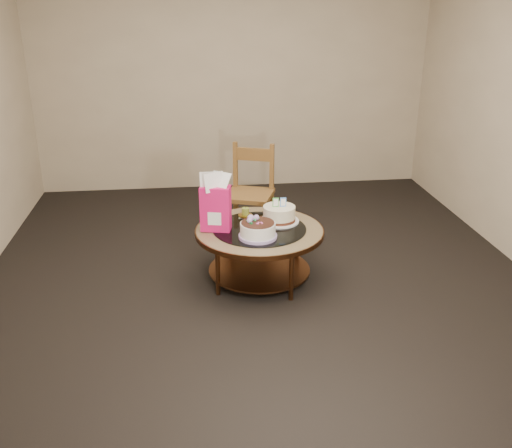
{
  "coord_description": "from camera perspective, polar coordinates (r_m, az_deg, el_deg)",
  "views": [
    {
      "loc": [
        -0.51,
        -4.12,
        2.18
      ],
      "look_at": [
        -0.02,
        0.02,
        0.49
      ],
      "focal_mm": 40.0,
      "sensor_mm": 36.0,
      "label": 1
    }
  ],
  "objects": [
    {
      "name": "cream_cake",
      "position": [
        4.6,
        2.33,
        0.97
      ],
      "size": [
        0.32,
        0.32,
        0.2
      ],
      "rotation": [
        0.0,
        0.0,
        -0.02
      ],
      "color": "white",
      "rests_on": "coffee_table"
    },
    {
      "name": "decorated_cake",
      "position": [
        4.3,
        0.16,
        -0.67
      ],
      "size": [
        0.29,
        0.29,
        0.17
      ],
      "rotation": [
        0.0,
        0.0,
        -0.19
      ],
      "color": "#A086BD",
      "rests_on": "coffee_table"
    },
    {
      "name": "ground",
      "position": [
        4.69,
        0.33,
        -5.61
      ],
      "size": [
        5.0,
        5.0,
        0.0
      ],
      "primitive_type": "plane",
      "color": "black",
      "rests_on": "ground"
    },
    {
      "name": "room_walls",
      "position": [
        4.2,
        0.38,
        13.37
      ],
      "size": [
        4.52,
        5.02,
        2.61
      ],
      "color": "#BCAB8E",
      "rests_on": "ground"
    },
    {
      "name": "pillar_candle",
      "position": [
        4.71,
        -1.06,
        1.02
      ],
      "size": [
        0.12,
        0.12,
        0.09
      ],
      "rotation": [
        0.0,
        0.0,
        -0.27
      ],
      "color": "#E8CC5F",
      "rests_on": "coffee_table"
    },
    {
      "name": "dining_chair",
      "position": [
        5.32,
        -0.59,
        3.15
      ],
      "size": [
        0.53,
        0.53,
        0.89
      ],
      "rotation": [
        0.0,
        0.0,
        -0.34
      ],
      "color": "brown",
      "rests_on": "ground"
    },
    {
      "name": "coffee_table",
      "position": [
        4.52,
        0.34,
        -1.37
      ],
      "size": [
        1.02,
        1.02,
        0.46
      ],
      "color": "#522E17",
      "rests_on": "ground"
    },
    {
      "name": "gift_bag",
      "position": [
        4.4,
        -4.07,
        2.18
      ],
      "size": [
        0.25,
        0.2,
        0.46
      ],
      "rotation": [
        0.0,
        0.0,
        -0.23
      ],
      "color": "#EE166B",
      "rests_on": "coffee_table"
    }
  ]
}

